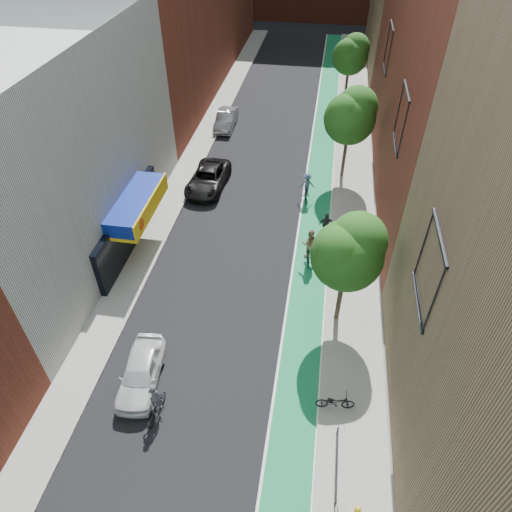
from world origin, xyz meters
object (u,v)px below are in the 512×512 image
at_px(cyclist_lead, 156,404).
at_px(cyclist_lane_near, 309,248).
at_px(parked_car_black, 208,178).
at_px(cyclist_lane_far, 307,188).
at_px(fire_hydrant, 357,511).
at_px(parked_car_silver, 226,119).
at_px(parked_car_white, 141,372).
at_px(cyclist_lane_mid, 326,230).

bearing_deg(cyclist_lead, cyclist_lane_near, -112.84).
bearing_deg(parked_car_black, cyclist_lead, -80.85).
height_order(cyclist_lane_far, fire_hydrant, cyclist_lane_far).
bearing_deg(parked_car_silver, cyclist_lead, -84.95).
bearing_deg(parked_car_black, fire_hydrant, -60.52).
distance_m(parked_car_black, cyclist_lead, 17.79).
distance_m(parked_car_white, cyclist_lane_near, 11.65).
relative_size(parked_car_white, fire_hydrant, 5.95).
distance_m(cyclist_lead, cyclist_lane_near, 12.22).
xyz_separation_m(parked_car_black, cyclist_lane_far, (7.06, -0.38, 0.15)).
bearing_deg(parked_car_white, cyclist_lane_near, 48.15).
xyz_separation_m(parked_car_silver, cyclist_lead, (2.78, -27.36, -0.06)).
bearing_deg(parked_car_silver, cyclist_lane_mid, -57.80).
bearing_deg(fire_hydrant, cyclist_lead, 161.29).
bearing_deg(fire_hydrant, cyclist_lane_far, 99.47).
height_order(parked_car_white, cyclist_lead, cyclist_lead).
xyz_separation_m(cyclist_lead, cyclist_lane_far, (5.02, 17.29, 0.22)).
xyz_separation_m(parked_car_black, cyclist_lane_near, (7.69, -6.84, 0.25)).
distance_m(cyclist_lane_near, cyclist_lane_mid, 2.36).
bearing_deg(cyclist_lead, fire_hydrant, 165.98).
bearing_deg(cyclist_lane_near, parked_car_black, -46.98).
xyz_separation_m(cyclist_lane_near, cyclist_lane_mid, (0.87, 2.18, -0.23)).
height_order(cyclist_lane_mid, cyclist_lane_far, cyclist_lane_far).
distance_m(parked_car_silver, fire_hydrant, 32.19).
xyz_separation_m(parked_car_white, cyclist_lane_mid, (7.70, 11.61, 0.04)).
relative_size(cyclist_lane_near, fire_hydrant, 3.28).
relative_size(cyclist_lane_far, fire_hydrant, 2.93).
height_order(cyclist_lane_mid, fire_hydrant, cyclist_lane_mid).
relative_size(cyclist_lead, fire_hydrant, 2.86).
bearing_deg(parked_car_silver, parked_car_white, -87.22).
relative_size(parked_car_silver, cyclist_lane_mid, 2.25).
relative_size(parked_car_black, parked_car_silver, 1.20).
xyz_separation_m(parked_car_black, parked_car_silver, (-0.74, 9.68, -0.01)).
relative_size(parked_car_black, cyclist_lane_mid, 2.71).
height_order(parked_car_black, cyclist_lane_far, cyclist_lane_far).
bearing_deg(cyclist_lead, parked_car_black, -78.71).
distance_m(parked_car_black, cyclist_lane_far, 7.08).
relative_size(parked_car_silver, cyclist_lane_near, 1.93).
xyz_separation_m(cyclist_lane_mid, fire_hydrant, (1.86, -15.85, -0.22)).
xyz_separation_m(parked_car_white, cyclist_lane_far, (6.20, 15.89, 0.18)).
height_order(parked_car_silver, cyclist_lane_near, cyclist_lane_near).
bearing_deg(parked_car_silver, fire_hydrant, -70.47).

